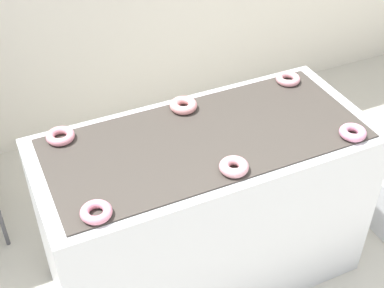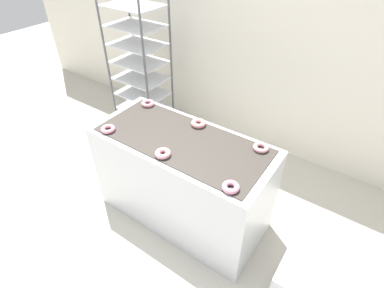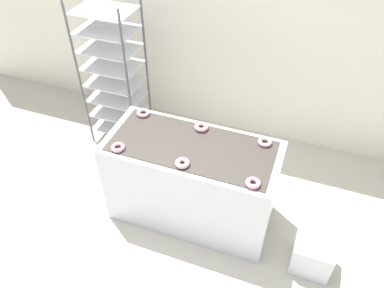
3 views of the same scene
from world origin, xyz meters
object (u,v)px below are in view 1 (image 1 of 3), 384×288
Objects in this scene: donut_far_left at (60,136)px; donut_far_center at (183,105)px; donut_far_right at (288,79)px; fryer_machine at (205,210)px; donut_near_left at (96,212)px; donut_near_right at (353,132)px; donut_near_center at (234,167)px.

donut_far_center is (0.59, -0.01, 0.00)m from donut_far_left.
donut_far_left reaches higher than donut_far_right.
donut_near_left reaches higher than fryer_machine.
fryer_machine is 11.79× the size of donut_far_center.
donut_far_left is at bearing 156.36° from donut_near_right.
donut_near_center is at bearing -40.28° from donut_far_left.
fryer_machine is 0.54m from donut_far_center.
donut_near_center is at bearing 0.91° from donut_near_left.
fryer_machine is 0.54m from donut_near_center.
donut_far_center is at bearing 179.88° from donut_far_right.
donut_near_right is 0.92× the size of donut_far_center.
donut_far_left is at bearing 156.34° from fryer_machine.
donut_near_right is (0.59, -0.01, -0.00)m from donut_near_center.
donut_far_right is (1.18, -0.01, -0.00)m from donut_far_left.
fryer_machine is 0.80m from donut_far_right.
donut_far_left is at bearing 178.85° from donut_far_center.
donut_near_right is 1.30m from donut_far_left.
fryer_machine is at bearing 91.49° from donut_near_center.
donut_far_left is at bearing 90.95° from donut_near_left.
donut_far_right is at bearing 40.41° from donut_near_center.
donut_far_center is (-0.60, 0.51, 0.00)m from donut_near_right.
donut_near_left is (-0.58, -0.26, 0.48)m from fryer_machine.
donut_far_right is (1.17, 0.50, 0.00)m from donut_near_left.
donut_far_left is 1.02× the size of donut_far_right.
donut_far_center reaches higher than donut_far_right.
fryer_machine is at bearing -157.23° from donut_far_right.
donut_near_left is 0.52m from donut_far_left.
donut_far_left is at bearing 179.36° from donut_far_right.
donut_far_center is (-0.00, 0.25, 0.48)m from fryer_machine.
donut_near_right is at bearing -40.25° from donut_far_center.
donut_far_center reaches higher than fryer_machine.
donut_near_center is at bearing -89.03° from donut_far_center.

